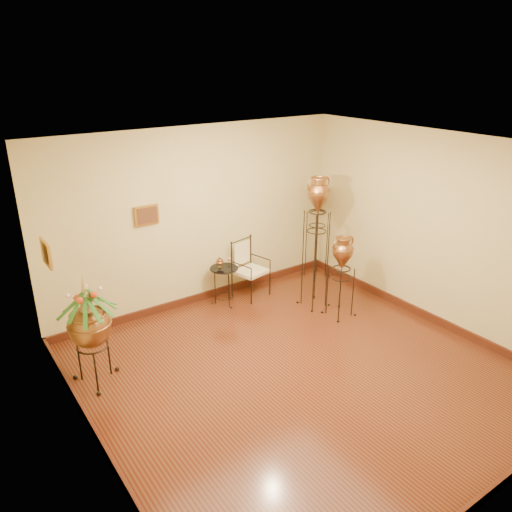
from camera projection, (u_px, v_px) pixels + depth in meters
ground at (298, 372)px, 6.30m from camera, size 5.00×5.00×0.00m
room_shell at (302, 244)px, 5.66m from camera, size 5.02×5.02×2.81m
amphora_tall at (316, 242)px, 7.63m from camera, size 0.50×0.50×2.10m
amphora_mid at (317, 231)px, 8.76m from camera, size 0.39×0.39×1.70m
amphora_short at (341, 276)px, 7.48m from camera, size 0.44×0.44×1.29m
planter_urn at (89, 323)px, 5.83m from camera, size 1.02×1.02×1.46m
armchair at (251, 269)px, 8.16m from camera, size 0.64×0.61×0.95m
side_table at (224, 285)px, 7.94m from camera, size 0.44×0.44×0.80m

